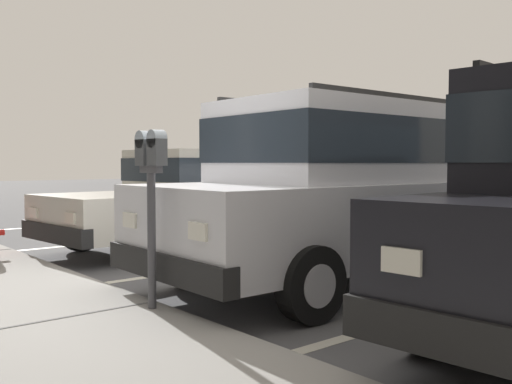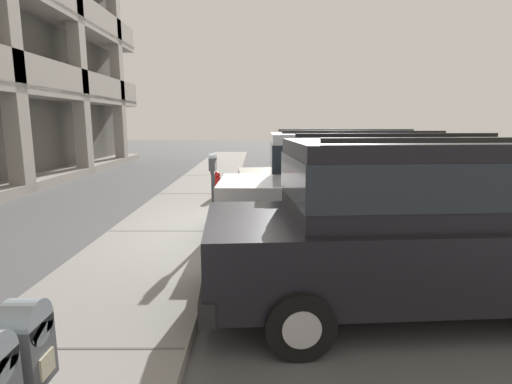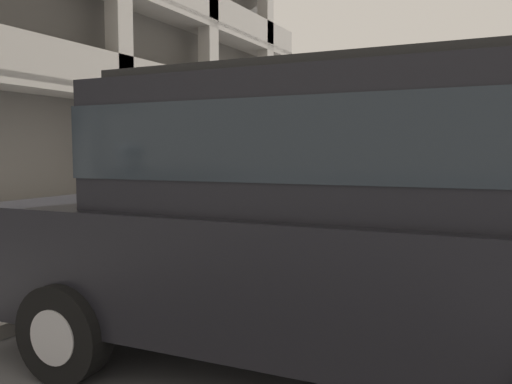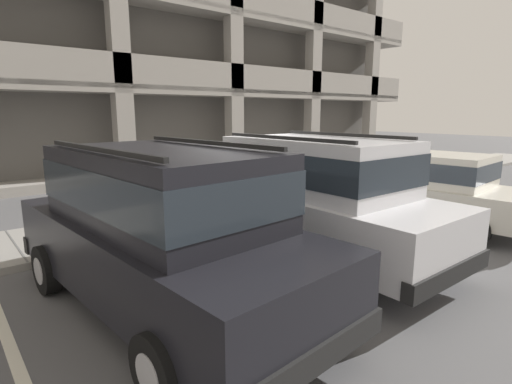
% 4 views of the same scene
% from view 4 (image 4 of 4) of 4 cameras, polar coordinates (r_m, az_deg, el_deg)
% --- Properties ---
extents(ground_plane, '(80.00, 80.00, 0.10)m').
position_cam_4_polar(ground_plane, '(8.51, -1.82, -5.29)').
color(ground_plane, '#565659').
extents(sidewalk, '(40.00, 2.20, 0.12)m').
position_cam_4_polar(sidewalk, '(9.51, -6.61, -2.89)').
color(sidewalk, gray).
rests_on(sidewalk, ground_plane).
extents(parking_stall_lines, '(12.29, 4.80, 0.01)m').
position_cam_4_polar(parking_stall_lines, '(8.57, 12.14, -5.06)').
color(parking_stall_lines, silver).
rests_on(parking_stall_lines, ground_plane).
extents(silver_suv, '(2.07, 4.81, 2.03)m').
position_cam_4_polar(silver_suv, '(6.57, 8.24, -0.14)').
color(silver_suv, silver).
rests_on(silver_suv, ground_plane).
extents(red_sedan, '(2.24, 4.90, 2.03)m').
position_cam_4_polar(red_sedan, '(4.85, -13.34, -4.44)').
color(red_sedan, black).
rests_on(red_sedan, ground_plane).
extents(dark_hatchback, '(2.09, 4.60, 1.54)m').
position_cam_4_polar(dark_hatchback, '(9.28, 23.15, 0.72)').
color(dark_hatchback, beige).
rests_on(dark_hatchback, ground_plane).
extents(parking_meter_near, '(0.35, 0.12, 1.49)m').
position_cam_4_polar(parking_meter_near, '(8.40, -4.35, 3.41)').
color(parking_meter_near, '#47474C').
rests_on(parking_meter_near, sidewalk).
extents(fire_hydrant, '(0.30, 0.30, 0.70)m').
position_cam_4_polar(fire_hydrant, '(11.24, 10.50, 1.30)').
color(fire_hydrant, red).
rests_on(fire_hydrant, sidewalk).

